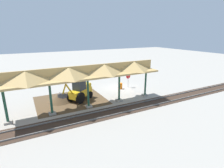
{
  "coord_description": "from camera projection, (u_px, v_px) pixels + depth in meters",
  "views": [
    {
      "loc": [
        13.04,
        22.26,
        8.26
      ],
      "look_at": [
        2.57,
        2.22,
        1.6
      ],
      "focal_mm": 28.0,
      "sensor_mm": 36.0,
      "label": 1
    }
  ],
  "objects": [
    {
      "name": "dirt_work_zone",
      "position": [
        71.0,
        100.0,
        22.16
      ],
      "size": [
        8.43,
        7.0,
        0.01
      ],
      "primitive_type": "cube",
      "color": "brown",
      "rests_on": "ground"
    },
    {
      "name": "stop_sign",
      "position": [
        128.0,
        78.0,
        27.1
      ],
      "size": [
        0.76,
        0.07,
        2.16
      ],
      "color": "gray",
      "rests_on": "ground"
    },
    {
      "name": "traffic_barrel",
      "position": [
        120.0,
        86.0,
        26.65
      ],
      "size": [
        0.56,
        0.56,
        0.9
      ],
      "primitive_type": "cylinder",
      "color": "orange",
      "rests_on": "ground"
    },
    {
      "name": "backhoe",
      "position": [
        80.0,
        91.0,
        21.91
      ],
      "size": [
        4.83,
        3.8,
        2.82
      ],
      "color": "yellow",
      "rests_on": "ground"
    },
    {
      "name": "rail_tracks",
      "position": [
        149.0,
        104.0,
        21.07
      ],
      "size": [
        60.0,
        2.58,
        0.15
      ],
      "color": "slate",
      "rests_on": "ground"
    },
    {
      "name": "dirt_mound",
      "position": [
        61.0,
        101.0,
        21.93
      ],
      "size": [
        6.05,
        6.05,
        2.33
      ],
      "primitive_type": "cone",
      "color": "brown",
      "rests_on": "ground"
    },
    {
      "name": "ground_plane",
      "position": [
        120.0,
        88.0,
        27.05
      ],
      "size": [
        120.0,
        120.0,
        0.0
      ],
      "primitive_type": "plane",
      "color": "#9E998E"
    },
    {
      "name": "platform_canopy",
      "position": [
        87.0,
        72.0,
        19.01
      ],
      "size": [
        17.39,
        3.2,
        4.9
      ],
      "color": "#9E998E",
      "rests_on": "ground"
    }
  ]
}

